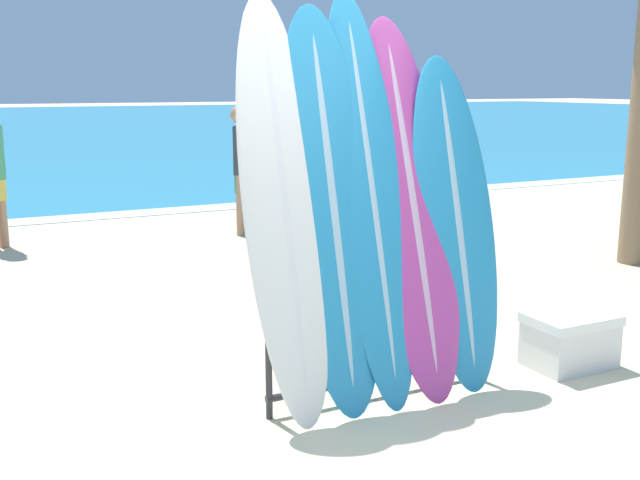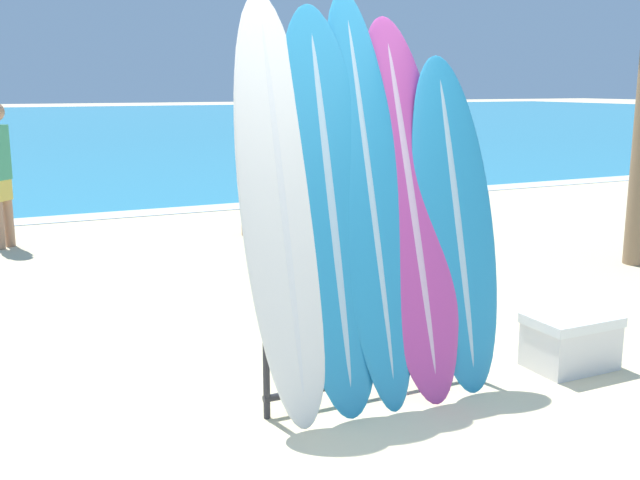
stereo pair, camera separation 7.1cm
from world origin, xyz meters
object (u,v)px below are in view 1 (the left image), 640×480
(cooler_box, at_px, (570,340))
(surfboard_rack, at_px, (378,327))
(surfboard_slot_1, at_px, (332,210))
(surfboard_slot_4, at_px, (456,223))
(person_mid_beach, at_px, (401,201))
(surfboard_slot_2, at_px, (370,198))
(surfboard_slot_0, at_px, (284,208))
(person_near_water, at_px, (240,165))
(surfboard_slot_3, at_px, (411,206))

(cooler_box, bearing_deg, surfboard_rack, 174.27)
(surfboard_slot_1, distance_m, surfboard_slot_4, 0.88)
(person_mid_beach, bearing_deg, surfboard_rack, 147.08)
(surfboard_slot_2, bearing_deg, cooler_box, -9.02)
(surfboard_slot_1, relative_size, surfboard_slot_4, 1.14)
(surfboard_slot_4, bearing_deg, surfboard_slot_2, 174.43)
(surfboard_slot_2, bearing_deg, surfboard_slot_0, -178.87)
(surfboard_slot_1, bearing_deg, person_near_water, 75.52)
(surfboard_slot_2, bearing_deg, surfboard_slot_4, -5.57)
(surfboard_slot_2, height_order, cooler_box, surfboard_slot_2)
(surfboard_slot_3, distance_m, person_near_water, 5.23)
(surfboard_slot_0, height_order, person_near_water, surfboard_slot_0)
(surfboard_slot_2, distance_m, surfboard_slot_4, 0.63)
(surfboard_slot_1, bearing_deg, surfboard_slot_3, 0.80)
(person_near_water, bearing_deg, surfboard_rack, -167.47)
(person_mid_beach, bearing_deg, person_near_water, 7.33)
(surfboard_slot_0, xyz_separation_m, person_near_water, (1.64, 5.17, -0.32))
(surfboard_slot_3, distance_m, cooler_box, 1.55)
(surfboard_rack, distance_m, surfboard_slot_3, 0.78)
(surfboard_rack, relative_size, surfboard_slot_1, 0.62)
(surfboard_slot_0, xyz_separation_m, cooler_box, (2.04, -0.22, -1.03))
(surfboard_rack, distance_m, person_near_water, 5.36)
(surfboard_rack, xyz_separation_m, surfboard_slot_1, (-0.28, 0.07, 0.74))
(person_mid_beach, bearing_deg, surfboard_slot_4, 160.36)
(surfboard_slot_0, xyz_separation_m, surfboard_slot_3, (0.86, 0.00, -0.05))
(surfboard_slot_2, relative_size, surfboard_slot_4, 1.18)
(surfboard_slot_4, bearing_deg, surfboard_slot_3, 171.03)
(surfboard_rack, height_order, surfboard_slot_3, surfboard_slot_3)
(surfboard_slot_4, height_order, person_near_water, surfboard_slot_4)
(surfboard_rack, xyz_separation_m, surfboard_slot_4, (0.58, 0.03, 0.60))
(surfboard_rack, relative_size, cooler_box, 2.53)
(surfboard_rack, height_order, surfboard_slot_4, surfboard_slot_4)
(surfboard_slot_0, bearing_deg, surfboard_slot_3, 0.15)
(surfboard_slot_0, xyz_separation_m, surfboard_slot_2, (0.57, 0.01, 0.02))
(surfboard_slot_2, relative_size, person_near_water, 1.50)
(surfboard_slot_0, height_order, surfboard_slot_2, surfboard_slot_2)
(surfboard_slot_2, height_order, person_mid_beach, surfboard_slot_2)
(surfboard_slot_1, xyz_separation_m, cooler_box, (1.73, -0.22, -1.00))
(cooler_box, bearing_deg, surfboard_slot_0, 173.80)
(surfboard_slot_0, height_order, cooler_box, surfboard_slot_0)
(surfboard_slot_0, bearing_deg, person_near_water, 72.39)
(surfboard_rack, bearing_deg, person_near_water, 78.65)
(surfboard_slot_0, relative_size, surfboard_slot_3, 1.04)
(surfboard_slot_2, relative_size, cooler_box, 4.23)
(surfboard_slot_2, xyz_separation_m, surfboard_slot_4, (0.60, -0.06, -0.19))
(surfboard_rack, distance_m, surfboard_slot_2, 0.80)
(surfboard_rack, xyz_separation_m, person_mid_beach, (1.33, 1.86, 0.44))
(surfboard_slot_0, height_order, surfboard_slot_3, surfboard_slot_0)
(surfboard_slot_0, bearing_deg, surfboard_slot_2, 1.13)
(surfboard_rack, relative_size, surfboard_slot_3, 0.64)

